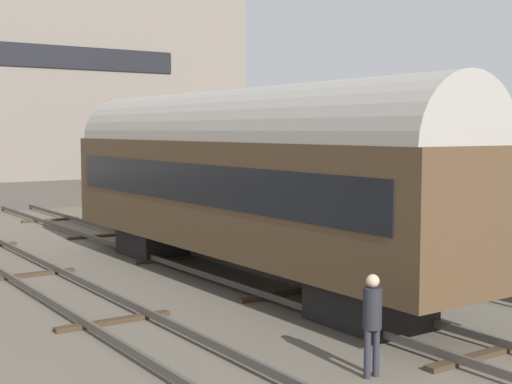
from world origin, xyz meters
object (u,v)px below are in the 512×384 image
Objects in this scene: train_car_brown at (239,173)px; bench at (433,208)px; person_worker at (372,315)px; train_car_green at (269,162)px.

bench is at bearing -1.60° from train_car_brown.
person_worker is at bearing -106.61° from train_car_brown.
train_car_green is at bearing 61.63° from person_worker.
train_car_green is at bearing 119.65° from bench.
train_car_green is 6.15m from bench.
person_worker is at bearing -118.37° from train_car_green.
bench is at bearing -60.35° from train_car_green.
train_car_green reaches higher than person_worker.
train_car_brown is at bearing 73.39° from person_worker.
person_worker is at bearing -142.80° from bench.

